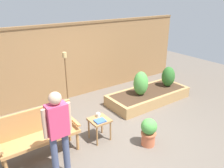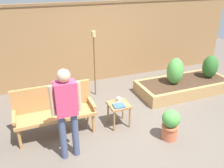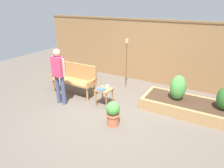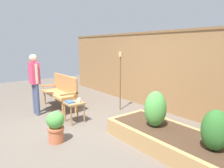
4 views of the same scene
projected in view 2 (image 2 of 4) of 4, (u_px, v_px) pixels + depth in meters
ground_plane at (139, 129)px, 4.58m from camera, size 14.00×14.00×0.00m
fence_back at (97, 42)px, 6.31m from camera, size 8.40×0.14×2.16m
garden_bench at (54, 107)px, 4.28m from camera, size 1.44×0.48×0.94m
side_table at (119, 108)px, 4.55m from camera, size 0.40×0.40×0.48m
cup_on_table at (119, 99)px, 4.60m from camera, size 0.11×0.08×0.08m
book_on_table at (119, 106)px, 4.42m from camera, size 0.22×0.19×0.03m
potted_boxwood at (170, 124)px, 4.19m from camera, size 0.33×0.33×0.59m
raised_planter_bed at (183, 86)px, 6.00m from camera, size 2.40×1.00×0.30m
shrub_near_bench at (175, 71)px, 5.65m from camera, size 0.40×0.40×0.66m
shrub_far_corner at (210, 67)px, 6.03m from camera, size 0.39×0.39×0.60m
tiki_torch at (94, 52)px, 5.43m from camera, size 0.10×0.10×1.61m
person_by_bench at (67, 108)px, 3.51m from camera, size 0.47×0.20×1.56m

